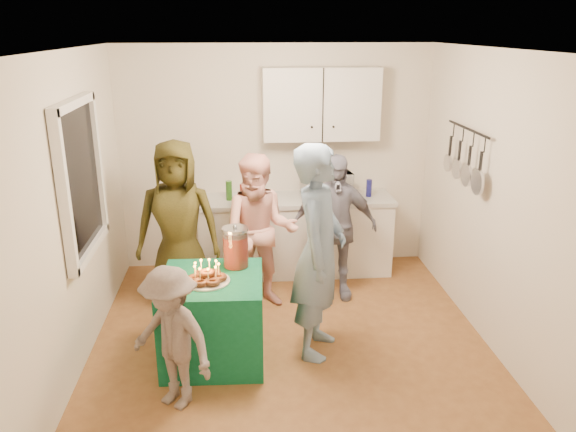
{
  "coord_description": "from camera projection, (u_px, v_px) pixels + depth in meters",
  "views": [
    {
      "loc": [
        -0.42,
        -4.41,
        2.77
      ],
      "look_at": [
        0.0,
        0.35,
        1.15
      ],
      "focal_mm": 35.0,
      "sensor_mm": 36.0,
      "label": 1
    }
  ],
  "objects": [
    {
      "name": "floor",
      "position": [
        291.0,
        348.0,
        5.09
      ],
      "size": [
        4.0,
        4.0,
        0.0
      ],
      "primitive_type": "plane",
      "color": "brown",
      "rests_on": "ground"
    },
    {
      "name": "ceiling",
      "position": [
        292.0,
        50.0,
        4.25
      ],
      "size": [
        4.0,
        4.0,
        0.0
      ],
      "primitive_type": "plane",
      "color": "white",
      "rests_on": "floor"
    },
    {
      "name": "back_wall",
      "position": [
        276.0,
        159.0,
        6.56
      ],
      "size": [
        3.6,
        3.6,
        0.0
      ],
      "primitive_type": "plane",
      "color": "silver",
      "rests_on": "floor"
    },
    {
      "name": "left_wall",
      "position": [
        70.0,
        218.0,
        4.52
      ],
      "size": [
        4.0,
        4.0,
        0.0
      ],
      "primitive_type": "plane",
      "color": "silver",
      "rests_on": "floor"
    },
    {
      "name": "right_wall",
      "position": [
        500.0,
        207.0,
        4.82
      ],
      "size": [
        4.0,
        4.0,
        0.0
      ],
      "primitive_type": "plane",
      "color": "silver",
      "rests_on": "floor"
    },
    {
      "name": "window_night",
      "position": [
        80.0,
        179.0,
        4.73
      ],
      "size": [
        0.04,
        1.0,
        1.2
      ],
      "primitive_type": "cube",
      "color": "black",
      "rests_on": "left_wall"
    },
    {
      "name": "counter",
      "position": [
        295.0,
        237.0,
        6.57
      ],
      "size": [
        2.2,
        0.58,
        0.86
      ],
      "primitive_type": "cube",
      "color": "white",
      "rests_on": "floor"
    },
    {
      "name": "countertop",
      "position": [
        295.0,
        200.0,
        6.42
      ],
      "size": [
        2.24,
        0.62,
        0.05
      ],
      "primitive_type": "cube",
      "color": "beige",
      "rests_on": "counter"
    },
    {
      "name": "upper_cabinet",
      "position": [
        321.0,
        104.0,
        6.25
      ],
      "size": [
        1.3,
        0.3,
        0.8
      ],
      "primitive_type": "cube",
      "color": "white",
      "rests_on": "back_wall"
    },
    {
      "name": "pot_rack",
      "position": [
        463.0,
        155.0,
        5.38
      ],
      "size": [
        0.12,
        1.0,
        0.6
      ],
      "primitive_type": "cube",
      "color": "black",
      "rests_on": "right_wall"
    },
    {
      "name": "microwave",
      "position": [
        326.0,
        184.0,
        6.4
      ],
      "size": [
        0.59,
        0.44,
        0.3
      ],
      "primitive_type": "imported",
      "rotation": [
        0.0,
        0.0,
        0.15
      ],
      "color": "white",
      "rests_on": "countertop"
    },
    {
      "name": "party_table",
      "position": [
        213.0,
        318.0,
        4.84
      ],
      "size": [
        0.88,
        0.88,
        0.76
      ],
      "primitive_type": "cube",
      "rotation": [
        0.0,
        0.0,
        -0.04
      ],
      "color": "#0E5E38",
      "rests_on": "floor"
    },
    {
      "name": "donut_cake",
      "position": [
        207.0,
        272.0,
        4.62
      ],
      "size": [
        0.38,
        0.38,
        0.18
      ],
      "primitive_type": null,
      "color": "#381C0C",
      "rests_on": "party_table"
    },
    {
      "name": "punch_jar",
      "position": [
        236.0,
        248.0,
        4.9
      ],
      "size": [
        0.22,
        0.22,
        0.34
      ],
      "primitive_type": "cylinder",
      "color": "red",
      "rests_on": "party_table"
    },
    {
      "name": "man_birthday",
      "position": [
        319.0,
        252.0,
        4.78
      ],
      "size": [
        0.65,
        0.8,
        1.89
      ],
      "primitive_type": "imported",
      "rotation": [
        0.0,
        0.0,
        1.25
      ],
      "color": "#7892AF",
      "rests_on": "floor"
    },
    {
      "name": "woman_back_left",
      "position": [
        178.0,
        225.0,
        5.67
      ],
      "size": [
        0.88,
        0.6,
        1.74
      ],
      "primitive_type": "imported",
      "rotation": [
        0.0,
        0.0,
        -0.05
      ],
      "color": "brown",
      "rests_on": "floor"
    },
    {
      "name": "woman_back_center",
      "position": [
        260.0,
        232.0,
        5.65
      ],
      "size": [
        0.84,
        0.68,
        1.6
      ],
      "primitive_type": "imported",
      "rotation": [
        0.0,
        0.0,
        -0.1
      ],
      "color": "#FA8B82",
      "rests_on": "floor"
    },
    {
      "name": "woman_back_right",
      "position": [
        334.0,
        227.0,
        5.85
      ],
      "size": [
        0.92,
        0.4,
        1.56
      ],
      "primitive_type": "imported",
      "rotation": [
        0.0,
        0.0,
        0.02
      ],
      "color": "black",
      "rests_on": "floor"
    },
    {
      "name": "child_near_left",
      "position": [
        171.0,
        338.0,
        4.17
      ],
      "size": [
        0.85,
        0.78,
        1.14
      ],
      "primitive_type": "imported",
      "rotation": [
        0.0,
        0.0,
        -0.64
      ],
      "color": "#645650",
      "rests_on": "floor"
    }
  ]
}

